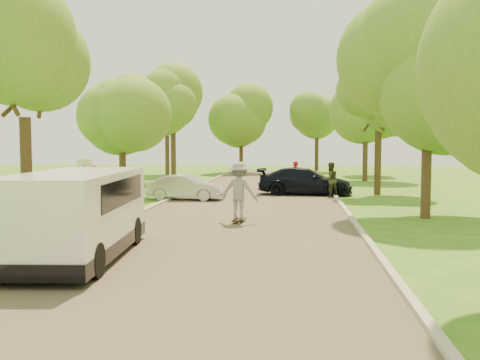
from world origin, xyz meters
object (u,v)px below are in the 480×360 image
at_px(minivan, 76,213).
at_px(longboard, 239,220).
at_px(skateboarder, 239,191).
at_px(person_olive, 330,180).
at_px(silver_sedan, 186,187).
at_px(street_sign, 85,176).
at_px(dark_sedan, 305,181).
at_px(person_striped, 295,176).

xyz_separation_m(minivan, longboard, (3.28, 6.17, -0.99)).
height_order(skateboarder, person_olive, skateboarder).
relative_size(skateboarder, person_olive, 1.12).
bearing_deg(person_olive, silver_sedan, -11.89).
bearing_deg(minivan, skateboarder, 57.26).
bearing_deg(street_sign, minivan, -69.46).
distance_m(minivan, skateboarder, 6.99).
xyz_separation_m(silver_sedan, person_olive, (7.10, 2.15, 0.28)).
relative_size(minivan, dark_sedan, 1.16).
distance_m(street_sign, skateboarder, 5.94).
bearing_deg(minivan, longboard, 57.26).
distance_m(street_sign, person_olive, 12.83).
relative_size(longboard, person_olive, 0.59).
bearing_deg(person_striped, silver_sedan, 46.73).
relative_size(silver_sedan, longboard, 3.50).
xyz_separation_m(street_sign, skateboarder, (5.88, -0.76, -0.43)).
distance_m(silver_sedan, longboard, 7.87).
distance_m(silver_sedan, person_olive, 7.42).
distance_m(longboard, person_olive, 9.99).
relative_size(street_sign, dark_sedan, 0.43).
bearing_deg(street_sign, skateboarder, -7.35).
distance_m(street_sign, minivan, 7.41).
bearing_deg(dark_sedan, longboard, 169.64).
xyz_separation_m(silver_sedan, person_striped, (5.30, 5.08, 0.26)).
bearing_deg(longboard, person_striped, -88.25).
bearing_deg(longboard, minivan, 72.72).
bearing_deg(person_striped, street_sign, 58.56).
distance_m(minivan, dark_sedan, 17.36).
relative_size(dark_sedan, person_olive, 2.79).
xyz_separation_m(longboard, person_olive, (3.72, 9.24, 0.78)).
bearing_deg(skateboarder, person_olive, -101.22).
height_order(street_sign, person_olive, street_sign).
xyz_separation_m(longboard, skateboarder, (0.00, 0.00, 1.02)).
bearing_deg(person_olive, longboard, 39.29).
height_order(minivan, silver_sedan, minivan).
bearing_deg(person_striped, longboard, 83.93).
bearing_deg(silver_sedan, person_olive, -69.06).
relative_size(minivan, longboard, 5.46).
bearing_deg(street_sign, longboard, -7.35).
relative_size(street_sign, person_striped, 1.25).
xyz_separation_m(dark_sedan, longboard, (-2.45, -10.21, -0.61)).
height_order(street_sign, skateboarder, street_sign).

